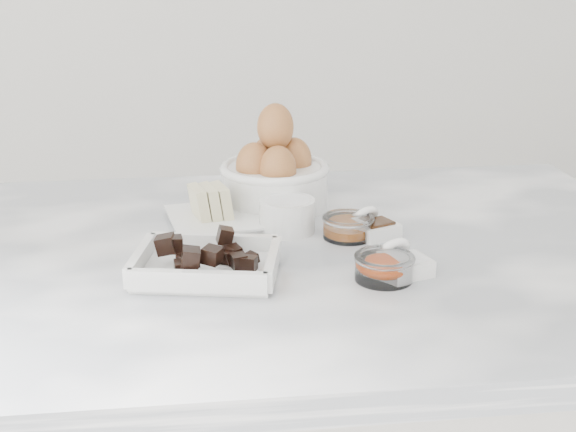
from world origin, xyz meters
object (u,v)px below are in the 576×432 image
Objects in this scene: butter_plate at (218,211)px; salt_spoon at (403,262)px; sugar_ramekin at (287,214)px; chocolate_dish at (206,260)px; honey_bowl at (348,226)px; vanilla_spoon at (374,226)px; zest_bowl at (384,266)px; egg_bowl at (274,174)px.

butter_plate is 2.02× the size of salt_spoon.
butter_plate is 2.09× the size of sugar_ramekin.
chocolate_dish reaches higher than salt_spoon.
chocolate_dish is at bearing -151.28° from honey_bowl.
chocolate_dish is at bearing -154.65° from vanilla_spoon.
honey_bowl is 0.04m from vanilla_spoon.
sugar_ramekin is 0.23m from salt_spoon.
zest_bowl is (0.23, -0.04, -0.00)m from chocolate_dish.
egg_bowl is at bearing 108.69° from zest_bowl.
honey_bowl is at bearing -24.12° from butter_plate.
salt_spoon is at bearing -53.45° from sugar_ramekin.
chocolate_dish is 2.69× the size of honey_bowl.
sugar_ramekin is (0.10, -0.05, 0.01)m from butter_plate.
chocolate_dish is 0.27m from salt_spoon.
egg_bowl is 2.08× the size of salt_spoon.
zest_bowl is (0.11, -0.33, -0.04)m from egg_bowl.
chocolate_dish is 0.20m from sugar_ramekin.
honey_bowl is (0.19, -0.09, -0.00)m from butter_plate.
chocolate_dish is 2.44× the size of vanilla_spoon.
egg_bowl is at bearing 129.91° from vanilla_spoon.
zest_bowl is at bearing -98.24° from vanilla_spoon.
egg_bowl reaches higher than chocolate_dish.
sugar_ramekin is at bearing 50.88° from chocolate_dish.
sugar_ramekin is 0.97× the size of salt_spoon.
sugar_ramekin reaches higher than zest_bowl.
egg_bowl reaches higher than vanilla_spoon.
zest_bowl is 0.93× the size of vanilla_spoon.
honey_bowl is 0.90× the size of salt_spoon.
butter_plate reaches higher than salt_spoon.
chocolate_dish is 2.52× the size of sugar_ramekin.
honey_bowl is at bearing 28.72° from chocolate_dish.
sugar_ramekin is at bearing 155.75° from honey_bowl.
sugar_ramekin reaches higher than salt_spoon.
chocolate_dish is 0.29m from vanilla_spoon.
butter_plate is at bearing 155.88° from honey_bowl.
chocolate_dish is at bearing -113.55° from egg_bowl.
honey_bowl and zest_bowl have the same top height.
salt_spoon is at bearing -71.80° from honey_bowl.
salt_spoon is at bearing 33.34° from zest_bowl.
vanilla_spoon is at bearing -16.02° from sugar_ramekin.
chocolate_dish reaches higher than zest_bowl.
chocolate_dish is 1.21× the size of butter_plate.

